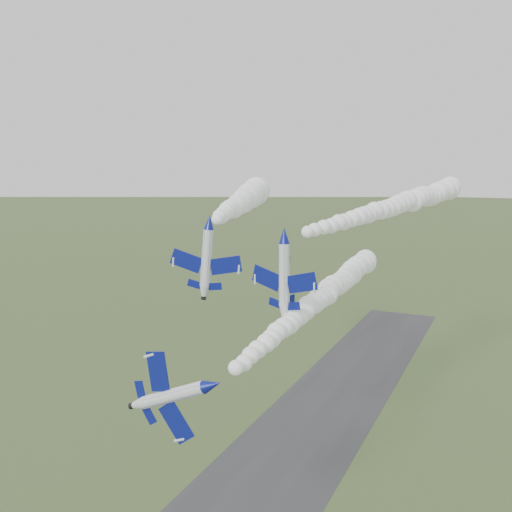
# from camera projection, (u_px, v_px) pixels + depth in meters

# --- Properties ---
(runway) EXTENTS (24.00, 260.00, 0.04)m
(runway) POSITION_uv_depth(u_px,v_px,m) (262.00, 486.00, 100.01)
(runway) COLOR #2E2E31
(runway) RESTS_ON ground
(jet_lead) EXTENTS (4.37, 12.64, 9.75)m
(jet_lead) POSITION_uv_depth(u_px,v_px,m) (212.00, 385.00, 59.84)
(jet_lead) COLOR silver
(smoke_trail_jet_lead) EXTENTS (4.94, 63.44, 4.45)m
(smoke_trail_jet_lead) POSITION_uv_depth(u_px,v_px,m) (320.00, 299.00, 90.98)
(smoke_trail_jet_lead) COLOR white
(jet_pair_left) EXTENTS (10.82, 12.62, 3.21)m
(jet_pair_left) POSITION_uv_depth(u_px,v_px,m) (209.00, 222.00, 83.37)
(jet_pair_left) COLOR silver
(smoke_trail_jet_pair_left) EXTENTS (21.45, 54.49, 5.97)m
(smoke_trail_jet_pair_left) POSITION_uv_depth(u_px,v_px,m) (242.00, 202.00, 112.82)
(smoke_trail_jet_pair_left) COLOR white
(jet_pair_right) EXTENTS (11.23, 13.12, 3.26)m
(jet_pair_right) POSITION_uv_depth(u_px,v_px,m) (284.00, 235.00, 79.05)
(jet_pair_right) COLOR silver
(smoke_trail_jet_pair_right) EXTENTS (19.95, 62.21, 4.70)m
(smoke_trail_jet_pair_right) POSITION_uv_depth(u_px,v_px,m) (395.00, 206.00, 105.71)
(smoke_trail_jet_pair_right) COLOR white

